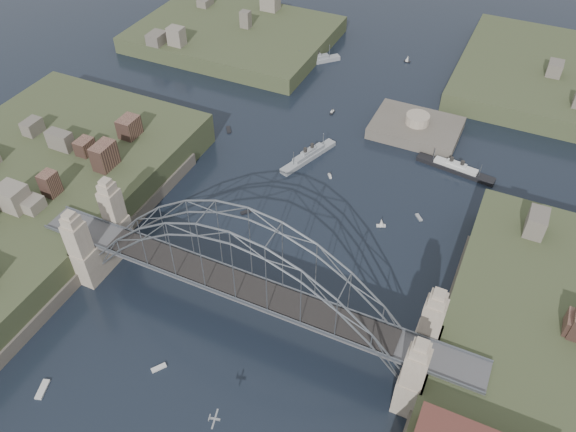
{
  "coord_description": "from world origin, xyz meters",
  "views": [
    {
      "loc": [
        33.78,
        -54.4,
        85.2
      ],
      "look_at": [
        0.0,
        18.0,
        10.0
      ],
      "focal_mm": 35.54,
      "sensor_mm": 36.0,
      "label": 1
    }
  ],
  "objects_px": {
    "naval_cruiser_far": "(314,61)",
    "naval_cruiser_near": "(308,156)",
    "fort_island": "(415,134)",
    "bridge": "(243,272)",
    "ocean_liner": "(455,168)"
  },
  "relations": [
    {
      "from": "bridge",
      "to": "ocean_liner",
      "type": "xyz_separation_m",
      "value": [
        24.9,
        58.71,
        -11.6
      ]
    },
    {
      "from": "ocean_liner",
      "to": "naval_cruiser_near",
      "type": "bearing_deg",
      "value": -162.65
    },
    {
      "from": "fort_island",
      "to": "ocean_liner",
      "type": "bearing_deg",
      "value": -41.2
    },
    {
      "from": "fort_island",
      "to": "naval_cruiser_far",
      "type": "height_order",
      "value": "fort_island"
    },
    {
      "from": "fort_island",
      "to": "naval_cruiser_near",
      "type": "relative_size",
      "value": 1.28
    },
    {
      "from": "fort_island",
      "to": "naval_cruiser_near",
      "type": "distance_m",
      "value": 29.99
    },
    {
      "from": "naval_cruiser_far",
      "to": "fort_island",
      "type": "bearing_deg",
      "value": -30.78
    },
    {
      "from": "fort_island",
      "to": "naval_cruiser_far",
      "type": "relative_size",
      "value": 1.63
    },
    {
      "from": "naval_cruiser_near",
      "to": "bridge",
      "type": "bearing_deg",
      "value": -79.88
    },
    {
      "from": "naval_cruiser_far",
      "to": "ocean_liner",
      "type": "distance_m",
      "value": 61.25
    },
    {
      "from": "bridge",
      "to": "naval_cruiser_far",
      "type": "distance_m",
      "value": 96.95
    },
    {
      "from": "naval_cruiser_near",
      "to": "ocean_liner",
      "type": "xyz_separation_m",
      "value": [
        33.51,
        10.47,
        -0.09
      ]
    },
    {
      "from": "fort_island",
      "to": "ocean_liner",
      "type": "relative_size",
      "value": 1.15
    },
    {
      "from": "naval_cruiser_far",
      "to": "naval_cruiser_near",
      "type": "bearing_deg",
      "value": -68.55
    },
    {
      "from": "fort_island",
      "to": "bridge",
      "type": "bearing_deg",
      "value": -99.73
    }
  ]
}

